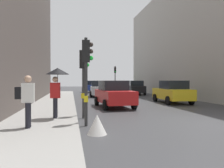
{
  "coord_description": "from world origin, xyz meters",
  "views": [
    {
      "loc": [
        -5.53,
        -8.24,
        1.75
      ],
      "look_at": [
        -2.59,
        7.66,
        1.51
      ],
      "focal_mm": 35.6,
      "sensor_mm": 36.0,
      "label": 1
    }
  ],
  "objects": [
    {
      "name": "traffic_light_near_left",
      "position": [
        -4.94,
        0.34,
        2.35
      ],
      "size": [
        0.44,
        0.26,
        3.4
      ],
      "color": "#2D2D2D",
      "rests_on": "ground"
    },
    {
      "name": "pedestrian_with_black_backpack",
      "position": [
        -7.0,
        -0.37,
        1.16
      ],
      "size": [
        0.61,
        0.36,
        1.77
      ],
      "color": "black",
      "rests_on": "sidewalk_kerb"
    },
    {
      "name": "car_blue_van",
      "position": [
        -2.76,
        25.17,
        0.88
      ],
      "size": [
        2.23,
        4.31,
        1.76
      ],
      "color": "navy",
      "rests_on": "ground"
    },
    {
      "name": "traffic_light_near_right",
      "position": [
        -4.94,
        2.12,
        2.25
      ],
      "size": [
        0.45,
        0.34,
        3.26
      ],
      "color": "#2D2D2D",
      "rests_on": "ground"
    },
    {
      "name": "traffic_light_far_median",
      "position": [
        0.46,
        21.79,
        2.6
      ],
      "size": [
        0.25,
        0.43,
        3.78
      ],
      "color": "#2D2D2D",
      "rests_on": "ground"
    },
    {
      "name": "car_green_estate",
      "position": [
        2.63,
        27.32,
        0.88
      ],
      "size": [
        2.22,
        4.3,
        1.76
      ],
      "color": "#2D6038",
      "rests_on": "ground"
    },
    {
      "name": "pedestrian_with_umbrella",
      "position": [
        -6.13,
        1.51,
        1.84
      ],
      "size": [
        1.0,
        1.0,
        2.14
      ],
      "color": "black",
      "rests_on": "sidewalk_kerb"
    },
    {
      "name": "car_silver_hatchback",
      "position": [
        -2.49,
        16.09,
        0.88
      ],
      "size": [
        2.21,
        4.3,
        1.76
      ],
      "color": "#BCBCC1",
      "rests_on": "ground"
    },
    {
      "name": "car_red_sedan",
      "position": [
        -2.75,
        6.17,
        0.88
      ],
      "size": [
        2.27,
        4.33,
        1.76
      ],
      "color": "red",
      "rests_on": "ground"
    },
    {
      "name": "car_yellow_taxi",
      "position": [
        2.28,
        7.96,
        0.88
      ],
      "size": [
        2.12,
        4.25,
        1.76
      ],
      "color": "yellow",
      "rests_on": "ground"
    },
    {
      "name": "car_dark_suv",
      "position": [
        2.46,
        18.79,
        0.88
      ],
      "size": [
        2.27,
        4.32,
        1.76
      ],
      "color": "black",
      "rests_on": "ground"
    },
    {
      "name": "sidewalk_kerb",
      "position": [
        -6.73,
        6.0,
        0.08
      ],
      "size": [
        2.94,
        40.0,
        0.16
      ],
      "primitive_type": "cube",
      "color": "gray",
      "rests_on": "ground"
    },
    {
      "name": "warning_sign_triangle",
      "position": [
        -4.7,
        -1.09,
        0.33
      ],
      "size": [
        0.64,
        0.64,
        0.65
      ],
      "primitive_type": "cone",
      "color": "silver",
      "rests_on": "ground"
    },
    {
      "name": "ground_plane",
      "position": [
        0.0,
        0.0,
        0.0
      ],
      "size": [
        120.0,
        120.0,
        0.0
      ],
      "primitive_type": "plane",
      "color": "#38383A"
    }
  ]
}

